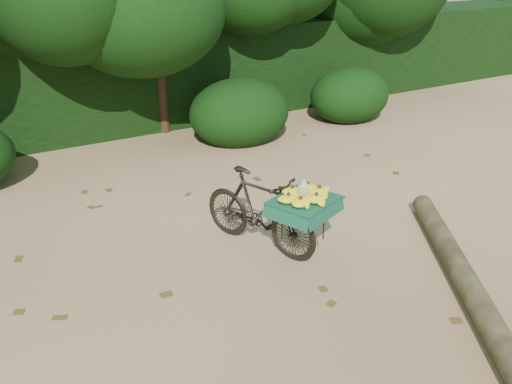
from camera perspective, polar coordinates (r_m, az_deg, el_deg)
ground at (r=5.88m, az=5.55°, el=-8.82°), size 80.00×80.00×0.00m
vendor_bicycle at (r=6.14m, az=0.51°, el=-1.91°), size 1.13×1.75×0.95m
fallen_log at (r=6.07m, az=20.80°, el=-7.97°), size 1.98×2.96×0.24m
hedge_backdrop at (r=10.91m, az=-14.06°, el=11.51°), size 26.00×1.80×1.80m
tree_row at (r=9.79m, az=-17.06°, el=16.34°), size 14.50×2.00×4.00m
bush_clumps at (r=9.35m, az=-7.19°, el=7.09°), size 8.80×1.70×0.90m
leaf_litter at (r=6.33m, az=2.15°, el=-6.02°), size 7.00×7.30×0.01m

